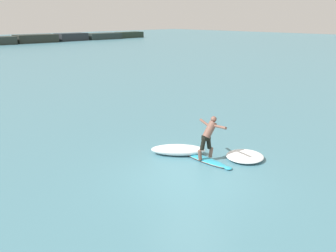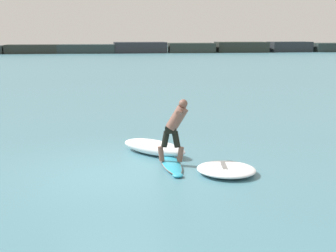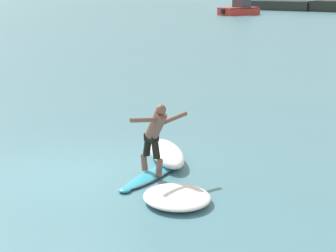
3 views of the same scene
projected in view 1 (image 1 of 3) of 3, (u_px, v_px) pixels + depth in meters
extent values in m
plane|color=teal|center=(190.00, 179.00, 10.48)|extent=(200.00, 200.00, 0.00)
cube|color=#292F29|center=(36.00, 39.00, 66.66)|extent=(8.17, 5.25, 1.58)
cube|color=#292E33|center=(71.00, 37.00, 71.93)|extent=(6.59, 3.77, 1.59)
cube|color=#283432|center=(102.00, 36.00, 77.24)|extent=(8.25, 4.80, 1.37)
cube|color=#273329|center=(129.00, 35.00, 82.50)|extent=(6.81, 3.22, 1.41)
ellipsoid|color=#2B9EBF|center=(205.00, 159.00, 11.77)|extent=(0.47, 1.96, 0.10)
ellipsoid|color=#2B9EBF|center=(228.00, 168.00, 11.10)|extent=(0.25, 0.28, 0.08)
ellipsoid|color=#DB5B2D|center=(205.00, 159.00, 11.77)|extent=(0.48, 1.97, 0.04)
cone|color=black|center=(189.00, 156.00, 12.34)|extent=(0.05, 0.05, 0.14)
cone|color=black|center=(189.00, 158.00, 12.17)|extent=(0.05, 0.05, 0.14)
cone|color=black|center=(193.00, 156.00, 12.33)|extent=(0.05, 0.05, 0.14)
cylinder|color=brown|center=(211.00, 152.00, 11.80)|extent=(0.20, 0.17, 0.37)
cylinder|color=black|center=(209.00, 143.00, 11.64)|extent=(0.25, 0.20, 0.41)
cylinder|color=brown|center=(200.00, 155.00, 11.59)|extent=(0.20, 0.17, 0.37)
cylinder|color=black|center=(203.00, 145.00, 11.52)|extent=(0.25, 0.20, 0.41)
cube|color=black|center=(206.00, 138.00, 11.50)|extent=(0.30, 0.26, 0.16)
cylinder|color=brown|center=(210.00, 129.00, 11.48)|extent=(0.59, 0.41, 0.64)
sphere|color=brown|center=(214.00, 119.00, 11.44)|extent=(0.21, 0.21, 0.21)
cylinder|color=brown|center=(205.00, 123.00, 11.87)|extent=(0.28, 0.62, 0.20)
cylinder|color=brown|center=(220.00, 127.00, 11.09)|extent=(0.26, 0.62, 0.19)
ellipsoid|color=white|center=(245.00, 156.00, 11.89)|extent=(1.84, 1.81, 0.22)
ellipsoid|color=white|center=(178.00, 150.00, 12.26)|extent=(1.90, 1.95, 0.38)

